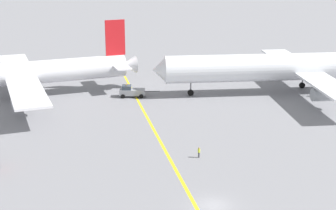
# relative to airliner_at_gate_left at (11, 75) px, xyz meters

# --- Properties ---
(ground_plane) EXTENTS (600.00, 600.00, 0.00)m
(ground_plane) POSITION_rel_airliner_at_gate_left_xyz_m (23.57, -55.91, -5.21)
(ground_plane) COLOR gray
(taxiway_stripe) EXTENTS (9.93, 119.67, 0.01)m
(taxiway_stripe) POSITION_rel_airliner_at_gate_left_xyz_m (22.11, -45.91, -5.20)
(taxiway_stripe) COLOR yellow
(taxiway_stripe) RESTS_ON ground
(airliner_at_gate_left) EXTENTS (55.61, 48.04, 15.58)m
(airliner_at_gate_left) POSITION_rel_airliner_at_gate_left_xyz_m (0.00, 0.00, 0.00)
(airliner_at_gate_left) COLOR silver
(airliner_at_gate_left) RESTS_ON ground
(airliner_being_pushed) EXTENTS (61.21, 46.35, 17.06)m
(airliner_being_pushed) POSITION_rel_airliner_at_gate_left_xyz_m (59.28, -12.48, 0.55)
(airliner_being_pushed) COLOR white
(airliner_being_pushed) RESTS_ON ground
(pushback_tug) EXTENTS (8.66, 3.86, 2.85)m
(pushback_tug) POSITION_rel_airliner_at_gate_left_xyz_m (24.40, -5.65, -4.01)
(pushback_tug) COLOR gray
(pushback_tug) RESTS_ON ground
(ground_crew_ramp_agent_by_cones) EXTENTS (0.36, 0.36, 1.68)m
(ground_crew_ramp_agent_by_cones) POSITION_rel_airliner_at_gate_left_xyz_m (26.96, -41.09, -4.33)
(ground_crew_ramp_agent_by_cones) COLOR #4C4C51
(ground_crew_ramp_agent_by_cones) RESTS_ON ground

